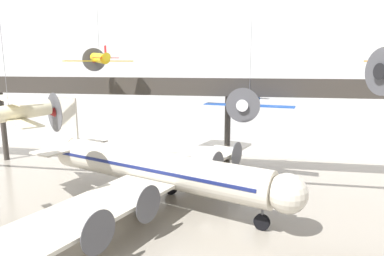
# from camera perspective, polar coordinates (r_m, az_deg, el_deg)

# --- Properties ---
(hangar_back_wall) EXTENTS (140.00, 3.00, 22.41)m
(hangar_back_wall) POSITION_cam_1_polar(r_m,az_deg,el_deg) (50.08, 6.88, 8.55)
(hangar_back_wall) COLOR white
(hangar_back_wall) RESTS_ON ground
(mezzanine_walkway) EXTENTS (110.00, 3.20, 11.47)m
(mezzanine_walkway) POSITION_cam_1_polar(r_m,az_deg,el_deg) (39.55, 5.94, 5.88)
(mezzanine_walkway) COLOR #38332D
(mezzanine_walkway) RESTS_ON ground
(airliner_silver_main) EXTENTS (27.75, 32.46, 9.44)m
(airliner_silver_main) POSITION_cam_1_polar(r_m,az_deg,el_deg) (32.58, -6.65, -6.68)
(airliner_silver_main) COLOR beige
(airliner_silver_main) RESTS_ON ground
(suspended_plane_cream_biplane) EXTENTS (8.58, 8.10, 11.43)m
(suspended_plane_cream_biplane) POSITION_cam_1_polar(r_m,az_deg,el_deg) (31.31, -28.16, 2.28)
(suspended_plane_cream_biplane) COLOR beige
(suspended_plane_yellow_lowwing) EXTENTS (6.33, 5.93, 6.56)m
(suspended_plane_yellow_lowwing) POSITION_cam_1_polar(r_m,az_deg,el_deg) (37.56, -15.16, 11.13)
(suspended_plane_yellow_lowwing) COLOR yellow
(suspended_plane_blue_trainer) EXTENTS (9.82, 8.08, 11.30)m
(suspended_plane_blue_trainer) POSITION_cam_1_polar(r_m,az_deg,el_deg) (37.89, 9.53, 4.38)
(suspended_plane_blue_trainer) COLOR #1E4CAD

